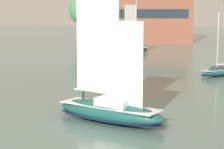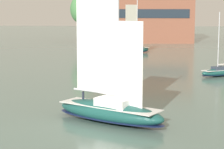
% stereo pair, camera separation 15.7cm
% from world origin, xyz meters
% --- Properties ---
extents(ground_plane, '(400.00, 400.00, 0.00)m').
position_xyz_m(ground_plane, '(0.00, 0.00, 0.00)').
color(ground_plane, slate).
extents(waterfront_building, '(30.60, 19.01, 15.57)m').
position_xyz_m(waterfront_building, '(2.15, 92.51, 7.82)').
color(waterfront_building, brown).
rests_on(waterfront_building, ground).
extents(tree_shore_left, '(6.48, 6.48, 13.33)m').
position_xyz_m(tree_shore_left, '(-13.42, 80.72, 9.33)').
color(tree_shore_left, brown).
rests_on(tree_shore_left, ground).
extents(sailboat_main, '(10.65, 7.97, 14.58)m').
position_xyz_m(sailboat_main, '(0.01, -0.01, 1.14)').
color(sailboat_main, '#194C47').
rests_on(sailboat_main, ground).
extents(sailboat_moored_mid_channel, '(6.63, 5.09, 9.15)m').
position_xyz_m(sailboat_moored_mid_channel, '(13.97, 26.68, 0.62)').
color(sailboat_moored_mid_channel, '#194C47').
rests_on(sailboat_moored_mid_channel, ground).
extents(sailboat_moored_far_slip, '(7.48, 7.54, 11.41)m').
position_xyz_m(sailboat_moored_far_slip, '(1.11, 57.32, 0.93)').
color(sailboat_moored_far_slip, '#194C47').
rests_on(sailboat_moored_far_slip, ground).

